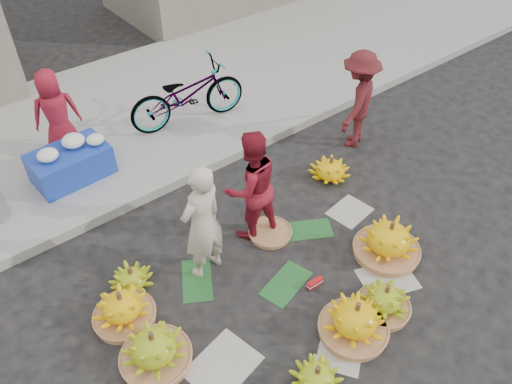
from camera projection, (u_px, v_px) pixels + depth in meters
ground at (282, 269)px, 6.07m from camera, size 80.00×80.00×0.00m
curb at (185, 175)px, 7.32m from camera, size 40.00×0.25×0.15m
sidewalk at (120, 115)px, 8.57m from camera, size 40.00×4.00×0.12m
newspaper_scatter at (328, 313)px, 5.60m from camera, size 3.20×1.80×0.00m
banana_leaves at (265, 263)px, 6.14m from camera, size 2.00×1.00×0.00m
banana_bunch_0 at (154, 349)px, 5.02m from camera, size 0.79×0.79×0.49m
banana_bunch_1 at (317, 377)px, 4.87m from camera, size 0.54×0.54×0.32m
banana_bunch_2 at (355, 320)px, 5.27m from camera, size 0.84×0.84×0.50m
banana_bunch_3 at (384, 300)px, 5.51m from camera, size 0.60×0.60×0.42m
banana_bunch_4 at (389, 240)px, 6.11m from camera, size 0.81×0.81×0.54m
banana_bunch_5 at (330, 169)px, 7.28m from camera, size 0.77×0.77×0.37m
banana_bunch_6 at (122, 308)px, 5.41m from camera, size 0.67×0.67×0.46m
banana_bunch_7 at (132, 278)px, 5.80m from camera, size 0.58×0.58×0.31m
basket_spare at (270, 233)px, 6.49m from camera, size 0.65×0.65×0.06m
incense_stack at (315, 283)px, 5.85m from camera, size 0.21×0.08×0.08m
vendor_cream at (202, 223)px, 5.56m from camera, size 0.63×0.47×1.56m
vendor_red at (251, 186)px, 6.06m from camera, size 0.80×0.66×1.53m
man_striped at (358, 100)px, 7.55m from camera, size 1.16×0.97×1.56m
flower_table at (71, 162)px, 7.06m from camera, size 1.10×0.72×0.62m
flower_vendor at (56, 114)px, 7.21m from camera, size 0.75×0.57×1.37m
bicycle at (187, 94)px, 7.97m from camera, size 0.98×2.03×1.02m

